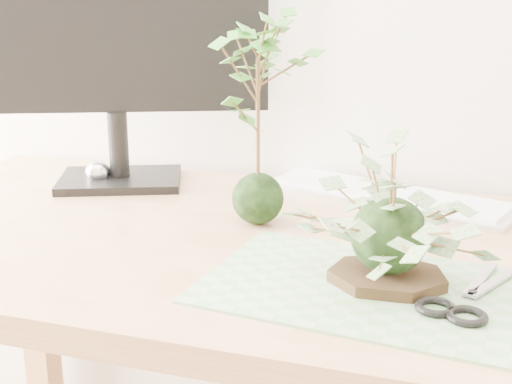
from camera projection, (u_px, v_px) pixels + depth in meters
desk at (327, 298)px, 1.09m from camera, size 1.60×0.70×0.74m
cutting_mat at (368, 288)px, 0.91m from camera, size 0.44×0.32×0.00m
stone_dish at (387, 277)px, 0.92m from camera, size 0.17×0.17×0.01m
ivy_kokedama at (392, 200)px, 0.89m from camera, size 0.30×0.30×0.20m
maple_kokedama at (258, 72)px, 1.09m from camera, size 0.24×0.24×0.35m
keyboard at (387, 195)px, 1.29m from camera, size 0.48×0.27×0.02m
monitor at (115, 30)px, 1.32m from camera, size 0.54×0.26×0.51m
foil_ball at (98, 173)px, 1.38m from camera, size 0.05×0.05×0.05m
scissors at (468, 306)px, 0.85m from camera, size 0.10×0.20×0.01m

